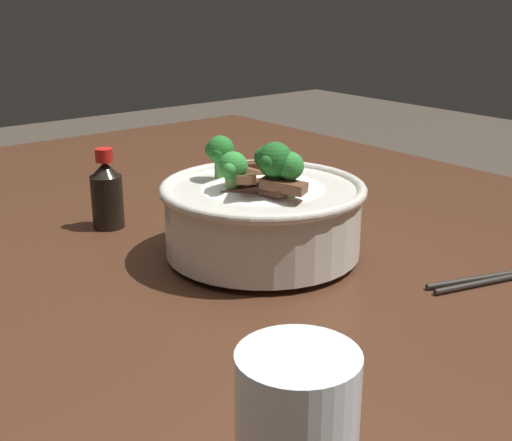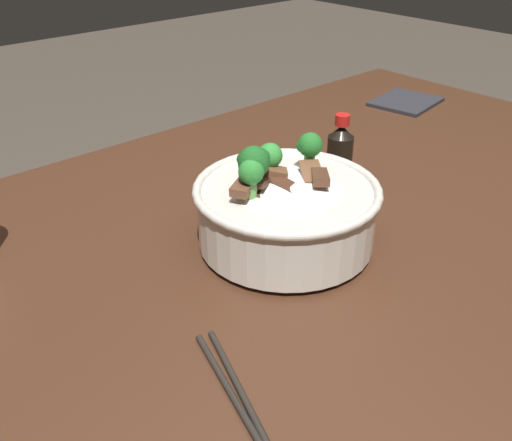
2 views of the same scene
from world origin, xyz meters
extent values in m
cube|color=#472819|center=(0.00, 0.00, 0.77)|extent=(1.31, 1.05, 0.05)
cube|color=#472819|center=(0.57, -0.44, 0.37)|extent=(0.08, 0.08, 0.74)
cylinder|color=silver|center=(-0.16, 0.05, 0.80)|extent=(0.10, 0.10, 0.01)
cylinder|color=silver|center=(-0.16, 0.05, 0.84)|extent=(0.24, 0.24, 0.08)
torus|color=silver|center=(-0.16, 0.05, 0.88)|extent=(0.25, 0.25, 0.01)
ellipsoid|color=white|center=(-0.16, 0.05, 0.86)|extent=(0.20, 0.20, 0.07)
cube|color=brown|center=(-0.22, 0.07, 0.90)|extent=(0.06, 0.04, 0.02)
cube|color=#4C2B1E|center=(-0.21, 0.06, 0.89)|extent=(0.04, 0.05, 0.02)
cube|color=brown|center=(-0.12, 0.04, 0.90)|extent=(0.05, 0.05, 0.02)
cube|color=#4C2B1E|center=(-0.18, 0.08, 0.89)|extent=(0.08, 0.07, 0.02)
cube|color=#4C2B1E|center=(-0.17, 0.05, 0.89)|extent=(0.03, 0.07, 0.02)
cube|color=#563323|center=(-0.13, 0.02, 0.90)|extent=(0.05, 0.05, 0.02)
cube|color=brown|center=(-0.17, 0.08, 0.90)|extent=(0.06, 0.06, 0.02)
cylinder|color=#5B9947|center=(-0.10, 0.07, 0.90)|extent=(0.01, 0.01, 0.03)
sphere|color=#237028|center=(-0.10, 0.07, 0.92)|extent=(0.03, 0.03, 0.03)
sphere|color=#237028|center=(-0.09, 0.07, 0.92)|extent=(0.02, 0.02, 0.02)
sphere|color=#237028|center=(-0.11, 0.08, 0.92)|extent=(0.02, 0.02, 0.02)
cylinder|color=#5B9947|center=(-0.22, 0.06, 0.90)|extent=(0.01, 0.01, 0.03)
sphere|color=#2D8433|center=(-0.22, 0.06, 0.92)|extent=(0.03, 0.03, 0.03)
sphere|color=#2D8433|center=(-0.21, 0.06, 0.93)|extent=(0.02, 0.02, 0.02)
sphere|color=#2D8433|center=(-0.22, 0.07, 0.92)|extent=(0.01, 0.01, 0.01)
cylinder|color=#5B9947|center=(-0.20, 0.07, 0.90)|extent=(0.02, 0.02, 0.03)
sphere|color=#1E6023|center=(-0.20, 0.07, 0.93)|extent=(0.04, 0.04, 0.04)
sphere|color=#1E6023|center=(-0.19, 0.07, 0.93)|extent=(0.02, 0.02, 0.02)
sphere|color=#1E6023|center=(-0.21, 0.08, 0.93)|extent=(0.02, 0.02, 0.02)
cylinder|color=#7AB256|center=(-0.16, 0.09, 0.89)|extent=(0.02, 0.02, 0.02)
sphere|color=green|center=(-0.16, 0.09, 0.92)|extent=(0.03, 0.03, 0.03)
sphere|color=green|center=(-0.14, 0.09, 0.92)|extent=(0.02, 0.02, 0.02)
sphere|color=green|center=(-0.17, 0.10, 0.91)|extent=(0.02, 0.02, 0.02)
cylinder|color=white|center=(-0.51, 0.31, 0.85)|extent=(0.08, 0.08, 0.11)
cylinder|color=#28231E|center=(-0.39, -0.13, 0.80)|extent=(0.08, 0.21, 0.01)
cylinder|color=black|center=(0.06, 0.15, 0.83)|extent=(0.04, 0.04, 0.07)
cone|color=black|center=(0.06, 0.15, 0.88)|extent=(0.04, 0.04, 0.02)
cylinder|color=red|center=(0.06, 0.15, 0.90)|extent=(0.02, 0.02, 0.02)
camera|label=1|loc=(-0.76, 0.55, 1.11)|focal=47.62mm
camera|label=2|loc=(-0.63, -0.41, 1.22)|focal=39.68mm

